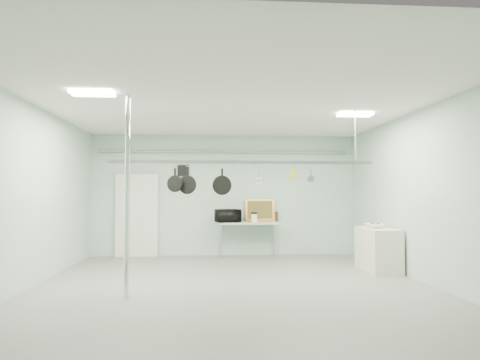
{
  "coord_description": "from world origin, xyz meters",
  "views": [
    {
      "loc": [
        -0.42,
        -7.43,
        1.6
      ],
      "look_at": [
        0.2,
        1.0,
        1.9
      ],
      "focal_mm": 32.0,
      "sensor_mm": 36.0,
      "label": 1
    }
  ],
  "objects": [
    {
      "name": "fruit_cluster",
      "position": [
        3.11,
        1.45,
        0.99
      ],
      "size": [
        0.24,
        0.24,
        0.09
      ],
      "primitive_type": null,
      "color": "maroon",
      "rests_on": "fruit_bowl"
    },
    {
      "name": "prep_table",
      "position": [
        0.6,
        3.6,
        0.83
      ],
      "size": [
        1.6,
        0.7,
        0.91
      ],
      "color": "#9CB8A9",
      "rests_on": "floor"
    },
    {
      "name": "fruit_bowl",
      "position": [
        3.11,
        1.45,
        0.95
      ],
      "size": [
        0.46,
        0.46,
        0.1
      ],
      "primitive_type": "imported",
      "rotation": [
        0.0,
        0.0,
        0.18
      ],
      "color": "white",
      "rests_on": "side_cabinet"
    },
    {
      "name": "painting_large",
      "position": [
        0.94,
        3.9,
        1.2
      ],
      "size": [
        0.78,
        0.16,
        0.58
      ],
      "primitive_type": "cube",
      "rotation": [
        -0.14,
        0.0,
        0.04
      ],
      "color": "orange",
      "rests_on": "prep_table"
    },
    {
      "name": "painting_small",
      "position": [
        1.27,
        3.9,
        1.03
      ],
      "size": [
        0.3,
        0.09,
        0.25
      ],
      "primitive_type": "cube",
      "rotation": [
        -0.17,
        0.0,
        -0.01
      ],
      "color": "#302010",
      "rests_on": "prep_table"
    },
    {
      "name": "light_panel_left",
      "position": [
        -2.2,
        -0.8,
        3.16
      ],
      "size": [
        0.65,
        0.3,
        0.05
      ],
      "primitive_type": "cube",
      "color": "white",
      "rests_on": "ceiling"
    },
    {
      "name": "conduit_pipe",
      "position": [
        0.0,
        3.9,
        2.75
      ],
      "size": [
        6.6,
        0.07,
        0.07
      ],
      "primitive_type": "cylinder",
      "rotation": [
        0.0,
        1.57,
        0.0
      ],
      "color": "gray",
      "rests_on": "back_wall"
    },
    {
      "name": "door",
      "position": [
        -2.3,
        3.94,
        1.05
      ],
      "size": [
        1.1,
        0.1,
        2.2
      ],
      "primitive_type": "cube",
      "color": "silver",
      "rests_on": "floor"
    },
    {
      "name": "grater",
      "position": [
        1.11,
        0.3,
        1.98
      ],
      "size": [
        0.09,
        0.03,
        0.21
      ],
      "primitive_type": null,
      "rotation": [
        0.0,
        0.0,
        -0.18
      ],
      "color": "yellow",
      "rests_on": "pot_rack"
    },
    {
      "name": "back_wall",
      "position": [
        0.0,
        3.99,
        1.6
      ],
      "size": [
        7.0,
        0.02,
        3.2
      ],
      "primitive_type": "cube",
      "color": "#B1D4C8",
      "rests_on": "floor"
    },
    {
      "name": "side_cabinet",
      "position": [
        3.15,
        1.4,
        0.45
      ],
      "size": [
        0.6,
        1.2,
        0.9
      ],
      "primitive_type": "cube",
      "color": "beige",
      "rests_on": "floor"
    },
    {
      "name": "floor",
      "position": [
        0.0,
        0.0,
        0.0
      ],
      "size": [
        8.0,
        8.0,
        0.0
      ],
      "primitive_type": "plane",
      "color": "gray",
      "rests_on": "ground"
    },
    {
      "name": "right_wall",
      "position": [
        3.49,
        0.0,
        1.6
      ],
      "size": [
        0.02,
        8.0,
        3.2
      ],
      "primitive_type": "cube",
      "color": "#B1D4C8",
      "rests_on": "floor"
    },
    {
      "name": "wall_vent",
      "position": [
        -1.1,
        3.97,
        2.25
      ],
      "size": [
        0.3,
        0.04,
        0.3
      ],
      "primitive_type": "cube",
      "color": "black",
      "rests_on": "back_wall"
    },
    {
      "name": "ceiling",
      "position": [
        0.0,
        0.0,
        3.19
      ],
      "size": [
        7.0,
        8.0,
        0.02
      ],
      "primitive_type": "cube",
      "color": "silver",
      "rests_on": "back_wall"
    },
    {
      "name": "skillet_left",
      "position": [
        -1.03,
        0.3,
        1.88
      ],
      "size": [
        0.3,
        0.15,
        0.41
      ],
      "primitive_type": null,
      "rotation": [
        0.0,
        0.0,
        -0.31
      ],
      "color": "black",
      "rests_on": "pot_rack"
    },
    {
      "name": "skillet_mid",
      "position": [
        -0.81,
        0.3,
        1.86
      ],
      "size": [
        0.34,
        0.15,
        0.45
      ],
      "primitive_type": null,
      "rotation": [
        0.0,
        0.0,
        -0.29
      ],
      "color": "black",
      "rests_on": "pot_rack"
    },
    {
      "name": "whisk",
      "position": [
        0.5,
        0.3,
        1.94
      ],
      "size": [
        0.17,
        0.17,
        0.29
      ],
      "primitive_type": null,
      "rotation": [
        0.0,
        0.0,
        0.26
      ],
      "color": "silver",
      "rests_on": "pot_rack"
    },
    {
      "name": "coffee_canister",
      "position": [
        0.74,
        3.43,
        1.01
      ],
      "size": [
        0.16,
        0.16,
        0.22
      ],
      "primitive_type": "cylinder",
      "rotation": [
        0.0,
        0.0,
        0.03
      ],
      "color": "white",
      "rests_on": "prep_table"
    },
    {
      "name": "chrome_pole",
      "position": [
        -1.7,
        -0.6,
        1.6
      ],
      "size": [
        0.08,
        0.08,
        3.2
      ],
      "primitive_type": "cylinder",
      "color": "silver",
      "rests_on": "floor"
    },
    {
      "name": "pot_rack",
      "position": [
        0.2,
        0.3,
        2.23
      ],
      "size": [
        4.8,
        0.06,
        1.0
      ],
      "color": "#B7B7BC",
      "rests_on": "ceiling"
    },
    {
      "name": "saucepan",
      "position": [
        1.45,
        0.3,
        1.97
      ],
      "size": [
        0.14,
        0.12,
        0.23
      ],
      "primitive_type": null,
      "rotation": [
        0.0,
        0.0,
        0.36
      ],
      "color": "#B4B5B9",
      "rests_on": "pot_rack"
    },
    {
      "name": "skillet_right",
      "position": [
        -0.18,
        0.3,
        1.84
      ],
      "size": [
        0.36,
        0.13,
        0.49
      ],
      "primitive_type": null,
      "rotation": [
        0.0,
        0.0,
        0.21
      ],
      "color": "black",
      "rests_on": "pot_rack"
    },
    {
      "name": "microwave",
      "position": [
        0.07,
        3.49,
        1.07
      ],
      "size": [
        0.69,
        0.56,
        0.33
      ],
      "primitive_type": "imported",
      "rotation": [
        0.0,
        0.0,
        3.45
      ],
      "color": "black",
      "rests_on": "prep_table"
    },
    {
      "name": "light_panel_right",
      "position": [
        2.4,
        0.6,
        3.16
      ],
      "size": [
        0.65,
        0.3,
        0.05
      ],
      "primitive_type": "cube",
      "color": "white",
      "rests_on": "ceiling"
    }
  ]
}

